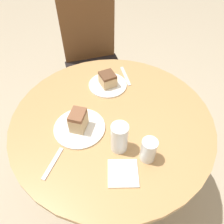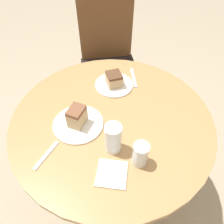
{
  "view_description": "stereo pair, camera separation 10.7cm",
  "coord_description": "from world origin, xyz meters",
  "px_view_note": "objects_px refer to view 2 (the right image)",
  "views": [
    {
      "loc": [
        -0.13,
        -0.71,
        1.59
      ],
      "look_at": [
        0.0,
        0.0,
        0.79
      ],
      "focal_mm": 35.0,
      "sensor_mm": 36.0,
      "label": 1
    },
    {
      "loc": [
        -0.02,
        -0.72,
        1.59
      ],
      "look_at": [
        0.0,
        0.0,
        0.79
      ],
      "focal_mm": 35.0,
      "sensor_mm": 36.0,
      "label": 2
    }
  ],
  "objects_px": {
    "chair": "(108,59)",
    "glass_lemonade": "(113,139)",
    "plate_near": "(114,85)",
    "plate_far": "(78,124)",
    "cake_slice_near": "(114,79)",
    "cake_slice_far": "(77,117)",
    "glass_water": "(140,155)"
  },
  "relations": [
    {
      "from": "glass_water",
      "to": "glass_lemonade",
      "type": "bearing_deg",
      "value": 146.75
    },
    {
      "from": "plate_far",
      "to": "glass_lemonade",
      "type": "relative_size",
      "value": 1.66
    },
    {
      "from": "cake_slice_near",
      "to": "chair",
      "type": "bearing_deg",
      "value": 92.62
    },
    {
      "from": "plate_near",
      "to": "cake_slice_near",
      "type": "distance_m",
      "value": 0.04
    },
    {
      "from": "plate_far",
      "to": "cake_slice_far",
      "type": "xyz_separation_m",
      "value": [
        0.0,
        0.0,
        0.05
      ]
    },
    {
      "from": "chair",
      "to": "glass_lemonade",
      "type": "height_order",
      "value": "chair"
    },
    {
      "from": "cake_slice_near",
      "to": "glass_lemonade",
      "type": "distance_m",
      "value": 0.43
    },
    {
      "from": "cake_slice_far",
      "to": "cake_slice_near",
      "type": "bearing_deg",
      "value": 57.3
    },
    {
      "from": "plate_near",
      "to": "cake_slice_far",
      "type": "distance_m",
      "value": 0.35
    },
    {
      "from": "cake_slice_far",
      "to": "glass_water",
      "type": "distance_m",
      "value": 0.35
    },
    {
      "from": "cake_slice_far",
      "to": "glass_lemonade",
      "type": "relative_size",
      "value": 0.72
    },
    {
      "from": "chair",
      "to": "plate_far",
      "type": "xyz_separation_m",
      "value": [
        -0.16,
        -0.89,
        0.24
      ]
    },
    {
      "from": "cake_slice_near",
      "to": "glass_water",
      "type": "distance_m",
      "value": 0.51
    },
    {
      "from": "chair",
      "to": "cake_slice_far",
      "type": "relative_size",
      "value": 9.3
    },
    {
      "from": "glass_lemonade",
      "to": "plate_near",
      "type": "bearing_deg",
      "value": 87.62
    },
    {
      "from": "cake_slice_near",
      "to": "glass_water",
      "type": "xyz_separation_m",
      "value": [
        0.09,
        -0.5,
        0.0
      ]
    },
    {
      "from": "plate_near",
      "to": "cake_slice_near",
      "type": "bearing_deg",
      "value": 0.0
    },
    {
      "from": "glass_water",
      "to": "plate_far",
      "type": "bearing_deg",
      "value": 142.6
    },
    {
      "from": "cake_slice_far",
      "to": "glass_lemonade",
      "type": "distance_m",
      "value": 0.22
    },
    {
      "from": "chair",
      "to": "glass_lemonade",
      "type": "relative_size",
      "value": 6.71
    },
    {
      "from": "cake_slice_far",
      "to": "glass_lemonade",
      "type": "xyz_separation_m",
      "value": [
        0.17,
        -0.14,
        0.01
      ]
    },
    {
      "from": "glass_water",
      "to": "cake_slice_far",
      "type": "bearing_deg",
      "value": 142.6
    },
    {
      "from": "chair",
      "to": "plate_far",
      "type": "height_order",
      "value": "chair"
    },
    {
      "from": "cake_slice_near",
      "to": "glass_lemonade",
      "type": "height_order",
      "value": "glass_lemonade"
    },
    {
      "from": "cake_slice_near",
      "to": "glass_water",
      "type": "relative_size",
      "value": 0.91
    },
    {
      "from": "plate_far",
      "to": "glass_water",
      "type": "relative_size",
      "value": 2.12
    },
    {
      "from": "plate_near",
      "to": "cake_slice_near",
      "type": "relative_size",
      "value": 2.07
    },
    {
      "from": "plate_far",
      "to": "cake_slice_near",
      "type": "height_order",
      "value": "cake_slice_near"
    },
    {
      "from": "glass_lemonade",
      "to": "cake_slice_near",
      "type": "bearing_deg",
      "value": 87.62
    },
    {
      "from": "plate_near",
      "to": "glass_lemonade",
      "type": "distance_m",
      "value": 0.43
    },
    {
      "from": "plate_near",
      "to": "cake_slice_far",
      "type": "relative_size",
      "value": 2.04
    },
    {
      "from": "plate_far",
      "to": "chair",
      "type": "bearing_deg",
      "value": 80.02
    }
  ]
}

